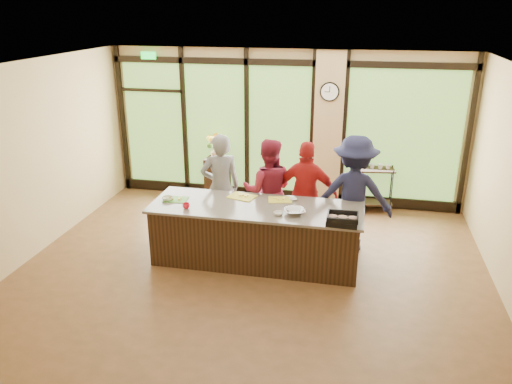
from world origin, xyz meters
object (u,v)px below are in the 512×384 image
at_px(cook_left, 221,187).
at_px(flower_stand, 218,178).
at_px(roasting_pan, 342,221).
at_px(cook_right, 354,195).
at_px(bar_cart, 375,183).
at_px(island_base, 256,235).

xyz_separation_m(cook_left, flower_stand, (-0.56, 1.72, -0.47)).
distance_m(roasting_pan, flower_stand, 3.90).
bearing_deg(cook_right, cook_left, 0.08).
distance_m(cook_left, roasting_pan, 2.35).
bearing_deg(flower_stand, bar_cart, 3.03).
height_order(island_base, cook_left, cook_left).
height_order(flower_stand, bar_cart, bar_cart).
height_order(island_base, bar_cart, bar_cart).
bearing_deg(cook_left, roasting_pan, 127.12).
distance_m(island_base, cook_left, 1.15).
relative_size(roasting_pan, flower_stand, 0.49).
bearing_deg(roasting_pan, bar_cart, 82.90).
xyz_separation_m(island_base, cook_right, (1.43, 0.71, 0.51)).
xyz_separation_m(roasting_pan, bar_cart, (0.50, 2.85, -0.39)).
height_order(cook_left, flower_stand, cook_left).
height_order(island_base, cook_right, cook_right).
bearing_deg(roasting_pan, cook_right, 86.37).
distance_m(cook_left, cook_right, 2.19).
height_order(island_base, flower_stand, island_base).
relative_size(island_base, flower_stand, 3.55).
height_order(cook_right, flower_stand, cook_right).
bearing_deg(island_base, bar_cart, 53.70).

